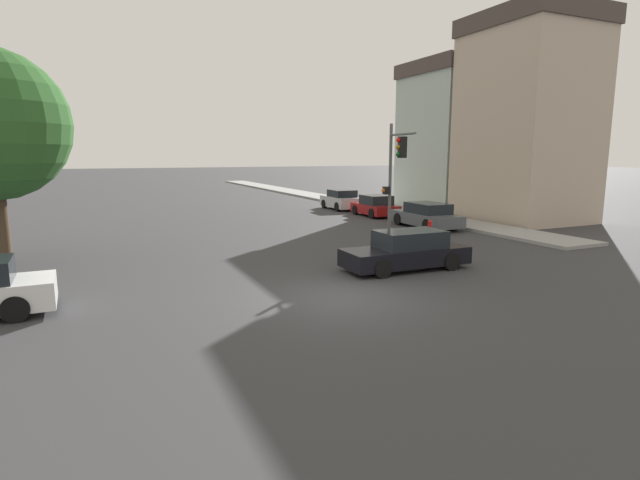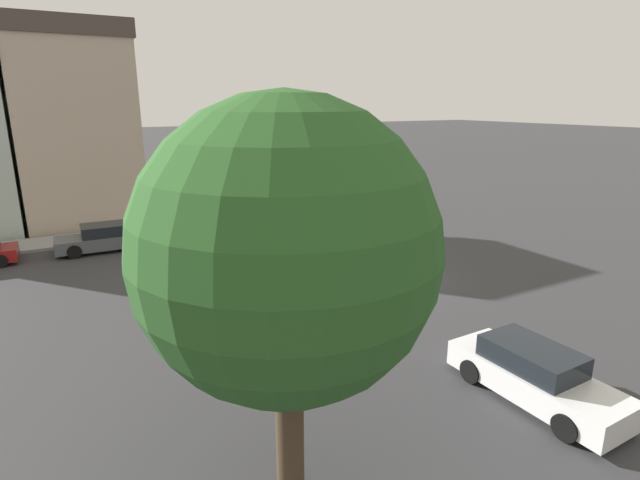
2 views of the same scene
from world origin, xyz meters
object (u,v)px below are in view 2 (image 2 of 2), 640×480
street_tree (286,250)px  parked_car_0 (104,238)px  crossing_car_1 (301,249)px  crossing_car_0 (534,375)px  traffic_signal (208,193)px  fire_hydrant (173,243)px

street_tree → parked_car_0: bearing=3.4°
parked_car_0 → crossing_car_1: bearing=141.4°
crossing_car_0 → parked_car_0: 22.26m
traffic_signal → crossing_car_1: (-1.97, -3.95, -2.89)m
street_tree → crossing_car_1: size_ratio=1.71×
fire_hydrant → crossing_car_1: bearing=-133.5°
traffic_signal → crossing_car_1: bearing=69.7°
traffic_signal → crossing_car_0: size_ratio=1.14×
crossing_car_1 → parked_car_0: 10.85m
traffic_signal → crossing_car_0: 16.36m
crossing_car_0 → traffic_signal: bearing=-167.0°
crossing_car_1 → parked_car_0: bearing=-129.4°
street_tree → parked_car_0: street_tree is taller
crossing_car_1 → fire_hydrant: bearing=-132.8°
street_tree → parked_car_0: 20.98m
crossing_car_1 → parked_car_0: parked_car_0 is taller
street_tree → crossing_car_0: size_ratio=1.67×
traffic_signal → fire_hydrant: (2.92, 1.20, -3.07)m
fire_hydrant → traffic_signal: bearing=-157.6°
traffic_signal → crossing_car_1: 5.27m
crossing_car_0 → crossing_car_1: crossing_car_0 is taller
crossing_car_1 → traffic_signal: bearing=-115.8°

